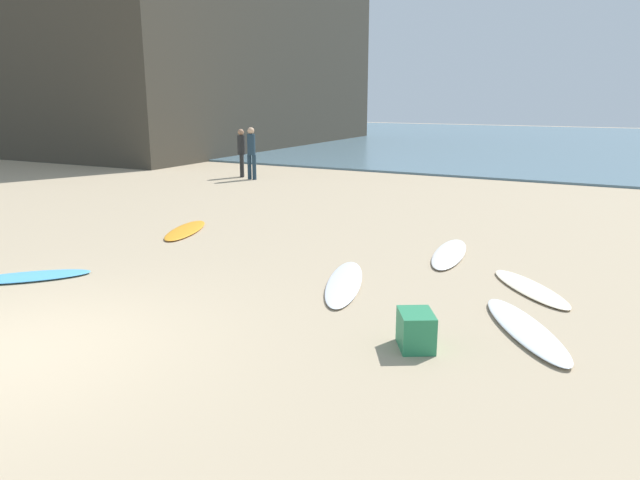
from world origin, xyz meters
TOP-DOWN VIEW (x-y plane):
  - ground_plane at (0.00, 0.00)m, footprint 120.00×120.00m
  - ocean_water at (0.00, 37.27)m, footprint 120.00×40.00m
  - coastal_headland at (-21.80, 24.55)m, footprint 21.74×23.34m
  - surfboard_0 at (2.26, 4.08)m, footprint 1.31×2.42m
  - surfboard_1 at (5.08, 3.45)m, footprint 1.63×2.14m
  - surfboard_2 at (4.86, 5.19)m, footprint 1.64×1.82m
  - surfboard_3 at (3.21, 6.58)m, footprint 0.87×2.35m
  - surfboard_4 at (-2.41, 5.76)m, footprint 1.29×2.08m
  - surfboard_5 at (-2.38, 1.92)m, footprint 1.76×1.81m
  - beachgoer_near at (-6.60, 13.66)m, footprint 0.39×0.39m
  - beachgoer_mid at (-5.89, 13.28)m, footprint 0.34×0.29m
  - beach_cooler at (4.03, 2.36)m, footprint 0.59×0.63m

SIDE VIEW (x-z plane):
  - ground_plane at x=0.00m, z-range 0.00..0.00m
  - surfboard_2 at x=4.86m, z-range 0.00..0.06m
  - surfboard_4 at x=-2.41m, z-range 0.00..0.06m
  - surfboard_0 at x=2.26m, z-range 0.00..0.06m
  - surfboard_5 at x=-2.38m, z-range 0.00..0.07m
  - surfboard_3 at x=3.21m, z-range 0.00..0.07m
  - ocean_water at x=0.00m, z-range 0.00..0.08m
  - surfboard_1 at x=5.08m, z-range 0.00..0.09m
  - beach_cooler at x=4.03m, z-range 0.00..0.44m
  - beachgoer_near at x=-6.60m, z-range 0.10..1.83m
  - beachgoer_mid at x=-5.89m, z-range 0.12..1.94m
  - coastal_headland at x=-21.80m, z-range 0.00..14.70m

